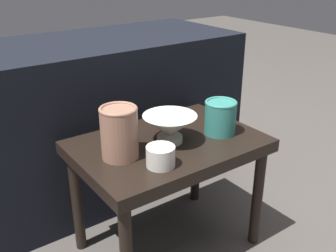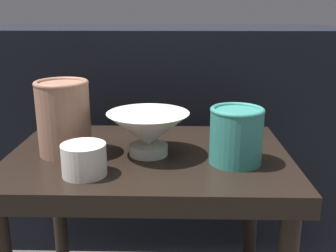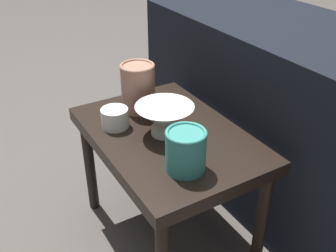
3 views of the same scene
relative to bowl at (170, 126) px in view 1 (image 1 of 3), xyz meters
The scene contains 7 objects.
ground_plane 0.46m from the bowl, 97.61° to the left, with size 8.00×8.00×0.00m, color #4C4742.
table 0.11m from the bowl, 97.61° to the left, with size 0.58×0.40×0.41m.
couch_backdrop 0.52m from the bowl, 90.14° to the left, with size 1.15×0.50×0.64m.
bowl is the anchor object (origin of this frame).
vase_textured_left 0.18m from the bowl, behind, with size 0.11×0.11×0.15m.
vase_colorful_right 0.18m from the bowl, 13.16° to the right, with size 0.10×0.10×0.11m.
cup 0.16m from the bowl, 135.63° to the right, with size 0.08×0.08×0.06m.
Camera 1 is at (-0.65, -0.90, 0.95)m, focal length 42.00 mm.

